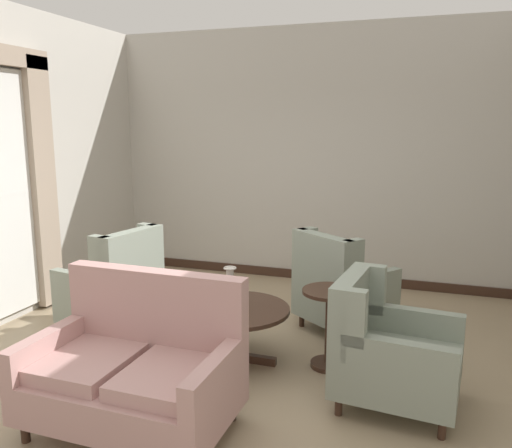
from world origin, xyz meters
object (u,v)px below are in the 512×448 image
armchair_near_sideboard (115,289)px  armchair_far_left (340,289)px  coffee_table (237,317)px  porcelain_vase (230,292)px  settee (136,370)px  side_table (329,321)px  armchair_foreground_right (388,351)px

armchair_near_sideboard → armchair_far_left: size_ratio=0.98×
coffee_table → armchair_near_sideboard: 1.40m
porcelain_vase → settee: size_ratio=0.26×
coffee_table → side_table: (0.79, 0.14, 0.01)m
settee → armchair_foreground_right: size_ratio=1.45×
porcelain_vase → settee: settee is taller
armchair_near_sideboard → armchair_far_left: 2.25m
coffee_table → settee: (-0.30, -1.17, 0.01)m
porcelain_vase → settee: bearing=-102.3°
armchair_near_sideboard → side_table: bearing=98.4°
coffee_table → armchair_foreground_right: (1.32, -0.31, 0.01)m
porcelain_vase → coffee_table: bearing=30.3°
porcelain_vase → armchair_far_left: bearing=51.7°
armchair_far_left → side_table: armchair_far_left is taller
coffee_table → armchair_far_left: bearing=52.7°
armchair_foreground_right → armchair_near_sideboard: 2.75m
settee → side_table: size_ratio=2.02×
side_table → armchair_near_sideboard: bearing=178.0°
coffee_table → side_table: 0.80m
settee → armchair_foreground_right: settee is taller
settee → side_table: bearing=51.3°
side_table → settee: bearing=-129.8°
porcelain_vase → armchair_foreground_right: armchair_foreground_right is taller
settee → armchair_near_sideboard: (-1.08, 1.39, 0.04)m
armchair_near_sideboard → side_table: 2.17m
coffee_table → armchair_foreground_right: 1.35m
armchair_near_sideboard → side_table: (2.17, -0.08, -0.04)m
settee → armchair_far_left: size_ratio=1.29×
settee → side_table: (1.09, 1.31, 0.00)m
armchair_foreground_right → armchair_far_left: (-0.58, 1.29, 0.03)m
coffee_table → armchair_near_sideboard: size_ratio=0.87×
armchair_far_left → settee: bearing=100.9°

